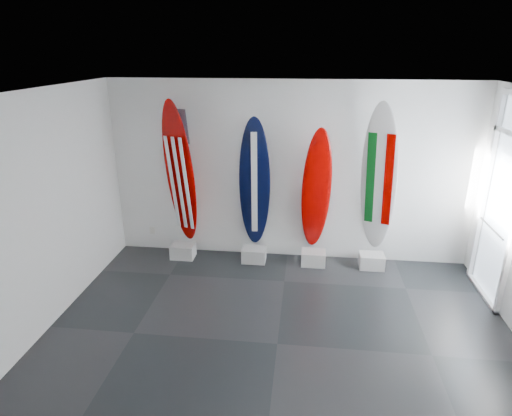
# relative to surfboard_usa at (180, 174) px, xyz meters

# --- Properties ---
(floor) EXTENTS (6.00, 6.00, 0.00)m
(floor) POSITION_rel_surfboard_usa_xyz_m (1.81, -2.28, -1.48)
(floor) COLOR black
(floor) RESTS_ON ground
(ceiling) EXTENTS (6.00, 6.00, 0.00)m
(ceiling) POSITION_rel_surfboard_usa_xyz_m (1.81, -2.28, 1.52)
(ceiling) COLOR white
(ceiling) RESTS_ON wall_back
(wall_back) EXTENTS (6.00, 0.00, 6.00)m
(wall_back) POSITION_rel_surfboard_usa_xyz_m (1.81, 0.22, 0.02)
(wall_back) COLOR white
(wall_back) RESTS_ON ground
(wall_front) EXTENTS (6.00, 0.00, 6.00)m
(wall_front) POSITION_rel_surfboard_usa_xyz_m (1.81, -4.78, 0.02)
(wall_front) COLOR white
(wall_front) RESTS_ON ground
(wall_left) EXTENTS (0.00, 5.00, 5.00)m
(wall_left) POSITION_rel_surfboard_usa_xyz_m (-1.19, -2.28, 0.02)
(wall_left) COLOR white
(wall_left) RESTS_ON ground
(display_block_usa) EXTENTS (0.40, 0.30, 0.24)m
(display_block_usa) POSITION_rel_surfboard_usa_xyz_m (0.00, -0.10, -1.36)
(display_block_usa) COLOR silver
(display_block_usa) RESTS_ON floor
(surfboard_usa) EXTENTS (0.67, 0.58, 2.49)m
(surfboard_usa) POSITION_rel_surfboard_usa_xyz_m (0.00, 0.00, 0.00)
(surfboard_usa) COLOR #9E0200
(surfboard_usa) RESTS_ON display_block_usa
(display_block_navy) EXTENTS (0.40, 0.30, 0.24)m
(display_block_navy) POSITION_rel_surfboard_usa_xyz_m (1.25, -0.10, -1.36)
(display_block_navy) COLOR silver
(display_block_navy) RESTS_ON floor
(surfboard_navy) EXTENTS (0.53, 0.39, 2.24)m
(surfboard_navy) POSITION_rel_surfboard_usa_xyz_m (1.25, 0.00, -0.13)
(surfboard_navy) COLOR black
(surfboard_navy) RESTS_ON display_block_navy
(display_block_swiss) EXTENTS (0.40, 0.30, 0.24)m
(display_block_swiss) POSITION_rel_surfboard_usa_xyz_m (2.26, -0.10, -1.36)
(display_block_swiss) COLOR silver
(display_block_swiss) RESTS_ON floor
(surfboard_swiss) EXTENTS (0.53, 0.46, 2.10)m
(surfboard_swiss) POSITION_rel_surfboard_usa_xyz_m (2.26, 0.00, -0.20)
(surfboard_swiss) COLOR #9E0200
(surfboard_swiss) RESTS_ON display_block_swiss
(display_block_italy) EXTENTS (0.40, 0.30, 0.24)m
(display_block_italy) POSITION_rel_surfboard_usa_xyz_m (3.22, -0.10, -1.36)
(display_block_italy) COLOR silver
(display_block_italy) RESTS_ON floor
(surfboard_italy) EXTENTS (0.71, 0.67, 2.51)m
(surfboard_italy) POSITION_rel_surfboard_usa_xyz_m (3.22, 0.00, 0.01)
(surfboard_italy) COLOR silver
(surfboard_italy) RESTS_ON display_block_italy
(wall_outlet) EXTENTS (0.09, 0.02, 0.13)m
(wall_outlet) POSITION_rel_surfboard_usa_xyz_m (-0.64, 0.20, -1.13)
(wall_outlet) COLOR silver
(wall_outlet) RESTS_ON wall_back
(glass_door) EXTENTS (0.12, 1.16, 2.85)m
(glass_door) POSITION_rel_surfboard_usa_xyz_m (4.78, -0.73, -0.06)
(glass_door) COLOR white
(glass_door) RESTS_ON floor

